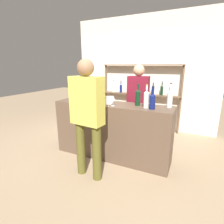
# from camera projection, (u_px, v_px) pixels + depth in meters

# --- Properties ---
(ground_plane) EXTENTS (16.00, 16.00, 0.00)m
(ground_plane) POSITION_uv_depth(u_px,v_px,m) (112.00, 155.00, 3.23)
(ground_plane) COLOR #9E8466
(bar_counter) EXTENTS (2.05, 0.52, 0.98)m
(bar_counter) POSITION_uv_depth(u_px,v_px,m) (112.00, 131.00, 3.10)
(bar_counter) COLOR brown
(bar_counter) RESTS_ON ground_plane
(back_wall) EXTENTS (3.65, 0.12, 2.80)m
(back_wall) POSITION_uv_depth(u_px,v_px,m) (143.00, 74.00, 4.49)
(back_wall) COLOR beige
(back_wall) RESTS_ON ground_plane
(back_shelf) EXTENTS (2.01, 0.18, 1.64)m
(back_shelf) POSITION_uv_depth(u_px,v_px,m) (140.00, 87.00, 4.41)
(back_shelf) COLOR brown
(back_shelf) RESTS_ON ground_plane
(counter_bottle_0) EXTENTS (0.09, 0.09, 0.34)m
(counter_bottle_0) POSITION_uv_depth(u_px,v_px,m) (94.00, 96.00, 3.00)
(counter_bottle_0) COLOR silver
(counter_bottle_0) RESTS_ON bar_counter
(counter_bottle_1) EXTENTS (0.08, 0.08, 0.32)m
(counter_bottle_1) POSITION_uv_depth(u_px,v_px,m) (89.00, 96.00, 3.05)
(counter_bottle_1) COLOR #0F1956
(counter_bottle_1) RESTS_ON bar_counter
(counter_bottle_2) EXTENTS (0.08, 0.08, 0.38)m
(counter_bottle_2) POSITION_uv_depth(u_px,v_px,m) (170.00, 98.00, 2.67)
(counter_bottle_2) COLOR silver
(counter_bottle_2) RESTS_ON bar_counter
(counter_bottle_3) EXTENTS (0.09, 0.09, 0.35)m
(counter_bottle_3) POSITION_uv_depth(u_px,v_px,m) (152.00, 100.00, 2.58)
(counter_bottle_3) COLOR #0F1956
(counter_bottle_3) RESTS_ON bar_counter
(counter_bottle_4) EXTENTS (0.08, 0.08, 0.35)m
(counter_bottle_4) POSITION_uv_depth(u_px,v_px,m) (138.00, 97.00, 2.81)
(counter_bottle_4) COLOR black
(counter_bottle_4) RESTS_ON bar_counter
(counter_bottle_5) EXTENTS (0.08, 0.08, 0.36)m
(counter_bottle_5) POSITION_uv_depth(u_px,v_px,m) (146.00, 99.00, 2.64)
(counter_bottle_5) COLOR silver
(counter_bottle_5) RESTS_ON bar_counter
(wine_glass) EXTENTS (0.08, 0.08, 0.16)m
(wine_glass) POSITION_uv_depth(u_px,v_px,m) (113.00, 99.00, 2.79)
(wine_glass) COLOR silver
(wine_glass) RESTS_ON bar_counter
(cork_jar) EXTENTS (0.13, 0.13, 0.12)m
(cork_jar) POSITION_uv_depth(u_px,v_px,m) (110.00, 100.00, 2.96)
(cork_jar) COLOR silver
(cork_jar) RESTS_ON bar_counter
(customer_center) EXTENTS (0.48, 0.25, 1.69)m
(customer_center) POSITION_uv_depth(u_px,v_px,m) (87.00, 112.00, 2.39)
(customer_center) COLOR brown
(customer_center) RESTS_ON ground_plane
(server_behind_counter) EXTENTS (0.41, 0.21, 1.63)m
(server_behind_counter) POSITION_uv_depth(u_px,v_px,m) (138.00, 99.00, 3.42)
(server_behind_counter) COLOR black
(server_behind_counter) RESTS_ON ground_plane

